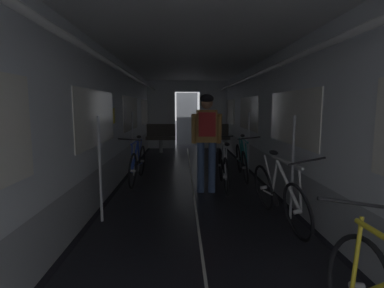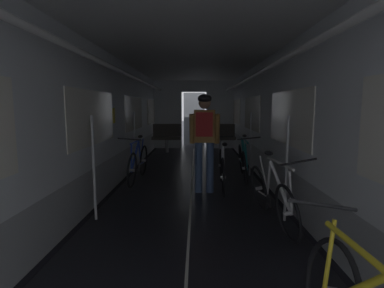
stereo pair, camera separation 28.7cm
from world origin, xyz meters
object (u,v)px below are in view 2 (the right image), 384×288
at_px(bicycle_blue, 138,163).
at_px(bicycle_silver_in_aisle, 222,168).
at_px(bicycle_white, 272,195).
at_px(person_cyclist_aisle, 204,132).
at_px(bench_seat_far_right, 221,135).
at_px(bench_seat_far_left, 167,135).
at_px(bicycle_teal, 243,161).

xyz_separation_m(bicycle_blue, bicycle_silver_in_aisle, (1.66, -0.54, 0.00)).
bearing_deg(bicycle_white, bicycle_silver_in_aisle, 106.74).
bearing_deg(person_cyclist_aisle, bicycle_silver_in_aisle, 38.17).
height_order(bench_seat_far_right, person_cyclist_aisle, person_cyclist_aisle).
relative_size(bench_seat_far_right, bicycle_silver_in_aisle, 0.58).
bearing_deg(bicycle_blue, bicycle_white, -45.39).
xyz_separation_m(bench_seat_far_right, bicycle_white, (0.16, -6.09, -0.19)).
bearing_deg(bicycle_silver_in_aisle, bench_seat_far_left, 108.28).
relative_size(bench_seat_far_right, bicycle_blue, 0.58).
relative_size(bicycle_white, bicycle_blue, 1.00).
bearing_deg(bicycle_silver_in_aisle, bicycle_blue, 161.96).
height_order(bicycle_white, bicycle_teal, bicycle_white).
height_order(bench_seat_far_left, bicycle_blue, bench_seat_far_left).
bearing_deg(bicycle_white, bench_seat_far_right, 91.52).
relative_size(bench_seat_far_right, bicycle_white, 0.58).
bearing_deg(person_cyclist_aisle, bench_seat_far_left, 103.50).
height_order(bicycle_blue, person_cyclist_aisle, person_cyclist_aisle).
bearing_deg(bicycle_blue, person_cyclist_aisle, -31.29).
bearing_deg(bench_seat_far_right, person_cyclist_aisle, -98.10).
bearing_deg(bench_seat_far_right, bicycle_blue, -117.12).
height_order(bench_seat_far_right, bicycle_white, bicycle_white).
xyz_separation_m(bicycle_blue, bicycle_teal, (2.17, 0.22, -0.00)).
distance_m(bicycle_white, bicycle_silver_in_aisle, 1.72).
distance_m(bicycle_blue, person_cyclist_aisle, 1.70).
height_order(person_cyclist_aisle, bicycle_silver_in_aisle, person_cyclist_aisle).
height_order(bicycle_white, bicycle_blue, bicycle_white).
bearing_deg(person_cyclist_aisle, bicycle_blue, 148.71).
height_order(bicycle_teal, person_cyclist_aisle, person_cyclist_aisle).
distance_m(bench_seat_far_left, person_cyclist_aisle, 4.86).
bearing_deg(bicycle_blue, bench_seat_far_left, 87.11).
bearing_deg(bench_seat_far_right, bench_seat_far_left, 180.00).
bearing_deg(bicycle_blue, bicycle_silver_in_aisle, -18.04).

